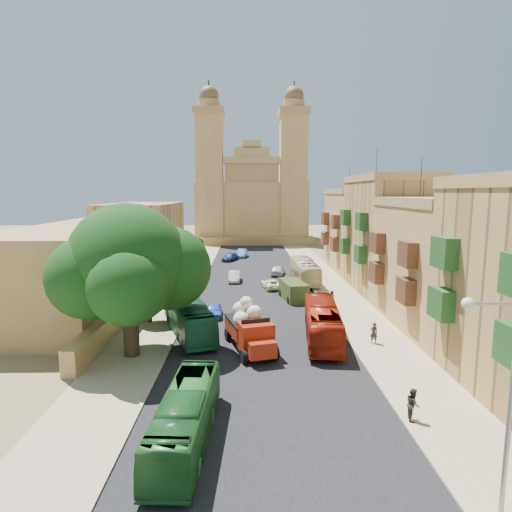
{
  "coord_description": "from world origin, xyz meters",
  "views": [
    {
      "loc": [
        -1.09,
        -25.94,
        11.74
      ],
      "look_at": [
        0.0,
        26.0,
        4.0
      ],
      "focal_mm": 30.0,
      "sensor_mm": 36.0,
      "label": 1
    }
  ],
  "objects_px": {
    "church": "(251,202)",
    "pedestrian_b": "(413,404)",
    "car_blue_b": "(242,253)",
    "street_tree_d": "(196,244)",
    "red_truck": "(250,328)",
    "olive_pickup": "(293,291)",
    "streetlamp": "(499,381)",
    "pedestrian_c": "(332,300)",
    "bus_green_south": "(186,417)",
    "street_tree_c": "(186,252)",
    "street_tree_a": "(149,286)",
    "car_white_b": "(278,270)",
    "car_white_a": "(234,276)",
    "bus_cream_east": "(305,271)",
    "bus_red_east": "(322,322)",
    "ficus_tree": "(130,267)",
    "car_blue_a": "(214,310)",
    "car_cream": "(271,284)",
    "pedestrian_a": "(374,333)",
    "street_tree_b": "(172,264)",
    "bus_green_north": "(188,317)",
    "car_dkblue": "(230,257)"
  },
  "relations": [
    {
      "from": "street_tree_d",
      "to": "bus_red_east",
      "type": "height_order",
      "value": "street_tree_d"
    },
    {
      "from": "car_cream",
      "to": "car_white_b",
      "type": "relative_size",
      "value": 0.99
    },
    {
      "from": "streetlamp",
      "to": "car_white_a",
      "type": "distance_m",
      "value": 43.38
    },
    {
      "from": "pedestrian_b",
      "to": "car_blue_a",
      "type": "bearing_deg",
      "value": 42.89
    },
    {
      "from": "street_tree_d",
      "to": "red_truck",
      "type": "xyz_separation_m",
      "value": [
        9.1,
        -43.06,
        -1.14
      ]
    },
    {
      "from": "car_white_b",
      "to": "pedestrian_b",
      "type": "height_order",
      "value": "pedestrian_b"
    },
    {
      "from": "bus_green_south",
      "to": "red_truck",
      "type": "bearing_deg",
      "value": 78.79
    },
    {
      "from": "street_tree_c",
      "to": "car_white_a",
      "type": "height_order",
      "value": "street_tree_c"
    },
    {
      "from": "street_tree_c",
      "to": "street_tree_d",
      "type": "relative_size",
      "value": 1.1
    },
    {
      "from": "pedestrian_a",
      "to": "bus_green_north",
      "type": "bearing_deg",
      "value": -14.31
    },
    {
      "from": "car_blue_a",
      "to": "olive_pickup",
      "type": "bearing_deg",
      "value": 33.92
    },
    {
      "from": "bus_red_east",
      "to": "church",
      "type": "bearing_deg",
      "value": -79.99
    },
    {
      "from": "bus_green_south",
      "to": "bus_red_east",
      "type": "relative_size",
      "value": 0.86
    },
    {
      "from": "church",
      "to": "pedestrian_b",
      "type": "xyz_separation_m",
      "value": [
        7.5,
        -83.94,
        -8.66
      ]
    },
    {
      "from": "bus_cream_east",
      "to": "pedestrian_c",
      "type": "bearing_deg",
      "value": 92.89
    },
    {
      "from": "red_truck",
      "to": "car_white_a",
      "type": "bearing_deg",
      "value": 94.39
    },
    {
      "from": "bus_green_south",
      "to": "pedestrian_b",
      "type": "bearing_deg",
      "value": 12.0
    },
    {
      "from": "bus_red_east",
      "to": "car_white_b",
      "type": "distance_m",
      "value": 27.27
    },
    {
      "from": "red_truck",
      "to": "pedestrian_b",
      "type": "bearing_deg",
      "value": -50.7
    },
    {
      "from": "street_tree_d",
      "to": "church",
      "type": "bearing_deg",
      "value": 71.91
    },
    {
      "from": "car_white_b",
      "to": "car_blue_b",
      "type": "distance_m",
      "value": 18.29
    },
    {
      "from": "olive_pickup",
      "to": "car_white_a",
      "type": "height_order",
      "value": "olive_pickup"
    },
    {
      "from": "street_tree_a",
      "to": "car_blue_b",
      "type": "xyz_separation_m",
      "value": [
        7.97,
        39.64,
        -2.69
      ]
    },
    {
      "from": "street_tree_d",
      "to": "pedestrian_c",
      "type": "relative_size",
      "value": 2.22
    },
    {
      "from": "pedestrian_b",
      "to": "pedestrian_c",
      "type": "bearing_deg",
      "value": 11.2
    },
    {
      "from": "street_tree_a",
      "to": "car_white_a",
      "type": "height_order",
      "value": "street_tree_a"
    },
    {
      "from": "church",
      "to": "pedestrian_b",
      "type": "distance_m",
      "value": 84.72
    },
    {
      "from": "street_tree_d",
      "to": "bus_cream_east",
      "type": "height_order",
      "value": "street_tree_d"
    },
    {
      "from": "church",
      "to": "street_tree_c",
      "type": "distance_m",
      "value": 44.23
    },
    {
      "from": "church",
      "to": "olive_pickup",
      "type": "relative_size",
      "value": 6.91
    },
    {
      "from": "street_tree_c",
      "to": "car_white_a",
      "type": "relative_size",
      "value": 1.13
    },
    {
      "from": "car_white_b",
      "to": "bus_red_east",
      "type": "bearing_deg",
      "value": 105.96
    },
    {
      "from": "street_tree_b",
      "to": "pedestrian_c",
      "type": "distance_m",
      "value": 19.36
    },
    {
      "from": "bus_red_east",
      "to": "car_white_a",
      "type": "distance_m",
      "value": 24.18
    },
    {
      "from": "ficus_tree",
      "to": "car_white_a",
      "type": "xyz_separation_m",
      "value": [
        6.59,
        25.83,
        -5.85
      ]
    },
    {
      "from": "bus_green_south",
      "to": "bus_cream_east",
      "type": "height_order",
      "value": "bus_cream_east"
    },
    {
      "from": "ficus_tree",
      "to": "car_blue_b",
      "type": "xyz_separation_m",
      "value": [
        7.37,
        47.64,
        -5.81
      ]
    },
    {
      "from": "church",
      "to": "pedestrian_c",
      "type": "bearing_deg",
      "value": -83.16
    },
    {
      "from": "pedestrian_a",
      "to": "bus_cream_east",
      "type": "bearing_deg",
      "value": -88.64
    },
    {
      "from": "church",
      "to": "bus_red_east",
      "type": "xyz_separation_m",
      "value": [
        4.91,
        -71.68,
        -8.04
      ]
    },
    {
      "from": "bus_green_south",
      "to": "car_blue_a",
      "type": "xyz_separation_m",
      "value": [
        -0.26,
        20.82,
        -0.64
      ]
    },
    {
      "from": "street_tree_d",
      "to": "car_cream",
      "type": "bearing_deg",
      "value": -62.18
    },
    {
      "from": "street_tree_a",
      "to": "car_blue_b",
      "type": "distance_m",
      "value": 40.53
    },
    {
      "from": "bus_red_east",
      "to": "car_white_b",
      "type": "bearing_deg",
      "value": -80.56
    },
    {
      "from": "car_dkblue",
      "to": "pedestrian_b",
      "type": "bearing_deg",
      "value": -56.25
    },
    {
      "from": "pedestrian_c",
      "to": "car_white_b",
      "type": "bearing_deg",
      "value": -169.77
    },
    {
      "from": "street_tree_c",
      "to": "street_tree_a",
      "type": "bearing_deg",
      "value": -90.0
    },
    {
      "from": "church",
      "to": "car_blue_b",
      "type": "distance_m",
      "value": 28.44
    },
    {
      "from": "ficus_tree",
      "to": "bus_red_east",
      "type": "bearing_deg",
      "value": 11.57
    },
    {
      "from": "streetlamp",
      "to": "pedestrian_b",
      "type": "xyz_separation_m",
      "value": [
        -0.22,
        6.68,
        -4.34
      ]
    }
  ]
}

